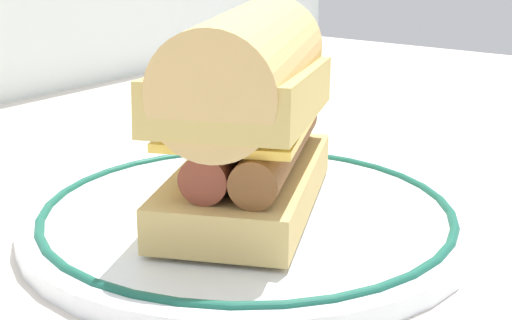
# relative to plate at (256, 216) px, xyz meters

# --- Properties ---
(ground_plane) EXTENTS (1.50, 1.50, 0.00)m
(ground_plane) POSITION_rel_plate_xyz_m (-0.00, 0.00, -0.01)
(ground_plane) COLOR beige
(plate) EXTENTS (0.28, 0.28, 0.01)m
(plate) POSITION_rel_plate_xyz_m (0.00, 0.00, 0.00)
(plate) COLOR white
(plate) RESTS_ON ground_plane
(sausage_sandwich) EXTENTS (0.19, 0.15, 0.12)m
(sausage_sandwich) POSITION_rel_plate_xyz_m (-0.00, -0.00, 0.07)
(sausage_sandwich) COLOR tan
(sausage_sandwich) RESTS_ON plate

